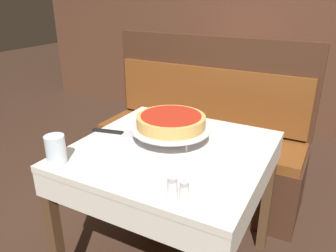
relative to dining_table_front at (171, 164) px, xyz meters
The scene contains 11 objects.
dining_table_front is the anchor object (origin of this frame).
dining_table_rear 1.71m from the dining_table_front, 100.17° to the left, with size 0.76×0.76×0.73m.
booth_bench 0.83m from the dining_table_front, 102.51° to the left, with size 1.43×0.45×1.12m.
back_wall_panel 2.35m from the dining_table_front, 90.00° to the left, with size 6.00×0.04×2.40m, color #4C2D1E.
pizza_pan_stand 0.17m from the dining_table_front, 118.34° to the left, with size 0.38×0.38×0.08m.
deep_dish_pizza 0.21m from the dining_table_front, 118.34° to the left, with size 0.32×0.32×0.06m.
pizza_server 0.31m from the dining_table_front, behind, with size 0.27×0.11×0.01m.
water_glass_near 0.52m from the dining_table_front, 135.22° to the right, with size 0.08×0.08×0.12m.
salt_shaker 0.41m from the dining_table_front, 61.94° to the right, with size 0.04×0.04×0.08m.
pepper_shaker 0.43m from the dining_table_front, 56.34° to the right, with size 0.04×0.04×0.07m.
condiment_caddy 1.81m from the dining_table_front, 98.69° to the left, with size 0.11×0.11×0.15m.
Camera 1 is at (0.63, -1.21, 1.39)m, focal length 35.00 mm.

